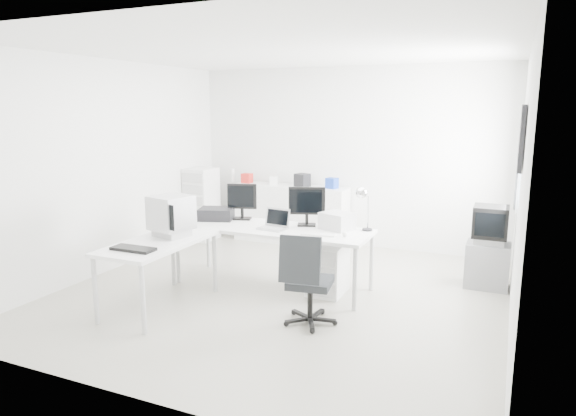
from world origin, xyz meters
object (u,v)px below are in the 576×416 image
at_px(drawer_pedestal, 328,269).
at_px(lcd_monitor_small, 242,201).
at_px(office_chair, 310,278).
at_px(tv_cabinet, 487,265).
at_px(main_desk, 272,257).
at_px(filing_cabinet, 202,204).
at_px(crt_tv, 490,225).
at_px(lcd_monitor_large, 307,207).
at_px(sideboard, 291,214).
at_px(laptop, 272,220).
at_px(laser_printer, 337,221).
at_px(inkjet_printer, 216,214).
at_px(crt_monitor, 171,215).
at_px(side_desk, 160,274).

height_order(drawer_pedestal, lcd_monitor_small, lcd_monitor_small).
relative_size(office_chair, tv_cabinet, 1.75).
height_order(main_desk, lcd_monitor_small, lcd_monitor_small).
bearing_deg(drawer_pedestal, filing_cabinet, 150.35).
relative_size(tv_cabinet, crt_tv, 1.11).
relative_size(lcd_monitor_large, sideboard, 0.25).
relative_size(laptop, tv_cabinet, 0.62).
bearing_deg(lcd_monitor_large, tv_cabinet, 2.02).
height_order(drawer_pedestal, lcd_monitor_large, lcd_monitor_large).
xyz_separation_m(lcd_monitor_large, laser_printer, (0.40, -0.03, -0.13)).
bearing_deg(inkjet_printer, laser_printer, -14.51).
bearing_deg(sideboard, drawer_pedestal, -56.09).
height_order(crt_monitor, crt_tv, crt_monitor).
relative_size(drawer_pedestal, inkjet_printer, 1.41).
bearing_deg(laptop, laser_printer, 32.14).
relative_size(drawer_pedestal, laptop, 1.76).
relative_size(laser_printer, tv_cabinet, 0.63).
bearing_deg(main_desk, crt_monitor, -135.00).
height_order(inkjet_printer, crt_tv, crt_tv).
xyz_separation_m(lcd_monitor_large, laptop, (-0.30, -0.35, -0.12)).
distance_m(lcd_monitor_large, laptop, 0.48).
bearing_deg(drawer_pedestal, lcd_monitor_small, 170.91).
xyz_separation_m(main_desk, lcd_monitor_small, (-0.55, 0.25, 0.61)).
bearing_deg(sideboard, filing_cabinet, -163.50).
bearing_deg(laptop, tv_cabinet, 33.41).
relative_size(office_chair, crt_tv, 1.93).
relative_size(lcd_monitor_small, laptop, 1.39).
relative_size(main_desk, lcd_monitor_small, 5.04).
height_order(laptop, crt_tv, crt_tv).
relative_size(tv_cabinet, filing_cabinet, 0.46).
bearing_deg(main_desk, lcd_monitor_small, 155.56).
bearing_deg(filing_cabinet, laser_printer, -26.52).
bearing_deg(tv_cabinet, drawer_pedestal, -149.89).
xyz_separation_m(drawer_pedestal, filing_cabinet, (-2.78, 1.58, 0.30)).
bearing_deg(inkjet_printer, filing_cabinet, 109.93).
relative_size(laptop, crt_monitor, 0.70).
bearing_deg(laptop, inkjet_printer, 175.05).
distance_m(laptop, office_chair, 1.14).
height_order(side_desk, drawer_pedestal, side_desk).
height_order(crt_monitor, sideboard, crt_monitor).
bearing_deg(drawer_pedestal, office_chair, -81.91).
xyz_separation_m(crt_tv, sideboard, (-3.07, 1.01, -0.31)).
bearing_deg(tv_cabinet, laptop, -154.17).
bearing_deg(filing_cabinet, office_chair, -40.46).
height_order(laptop, crt_monitor, crt_monitor).
bearing_deg(crt_monitor, lcd_monitor_large, 56.90).
relative_size(inkjet_printer, laser_printer, 1.21).
xyz_separation_m(main_desk, office_chair, (0.83, -0.85, 0.11)).
relative_size(crt_monitor, filing_cabinet, 0.41).
distance_m(laser_printer, sideboard, 2.34).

